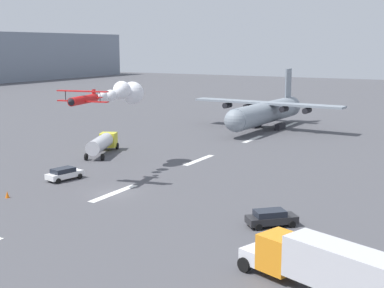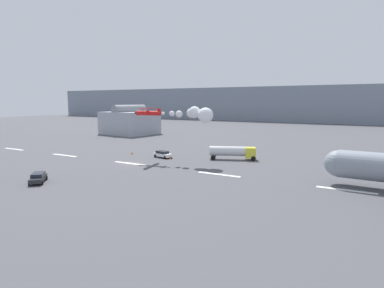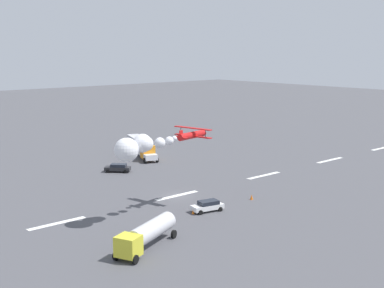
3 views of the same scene
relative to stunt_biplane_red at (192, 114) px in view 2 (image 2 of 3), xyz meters
name	(u,v)px [view 2 (image 2 of 3)]	position (x,y,z in m)	size (l,w,h in m)	color
ground_plane	(130,163)	(-10.83, -6.57, -10.05)	(440.00, 440.00, 0.00)	#4C4C51
runway_stripe_2	(14,149)	(-50.78, -6.57, -10.05)	(8.00, 0.90, 0.01)	white
runway_stripe_3	(65,155)	(-30.80, -6.57, -10.05)	(8.00, 0.90, 0.01)	white
runway_stripe_4	(130,163)	(-10.83, -6.57, -10.05)	(8.00, 0.90, 0.01)	white
runway_stripe_5	(219,174)	(9.15, -6.57, -10.05)	(8.00, 0.90, 0.01)	white
runway_stripe_6	(346,190)	(29.12, -6.57, -10.05)	(8.00, 0.90, 0.01)	white
mountain_ridge_distant	(298,104)	(-10.83, 147.62, 0.84)	(396.00, 16.00, 21.77)	gray
stunt_biplane_red	(192,114)	(0.00, 0.00, 0.00)	(17.50, 6.77, 3.28)	red
fuel_tanker_truck	(233,152)	(5.64, 8.07, -8.30)	(10.03, 6.24, 2.90)	yellow
followme_car_yellow	(38,177)	(-12.73, -25.82, -9.24)	(4.45, 4.58, 1.52)	#262628
airport_staff_sedan	(163,154)	(-8.98, 2.35, -9.24)	(4.78, 2.76, 1.52)	white
hangar_building	(130,122)	(-50.88, 39.80, -5.38)	(19.67, 17.72, 11.28)	#9EA3AD
traffic_cone_near	(132,153)	(-17.88, 2.36, -9.68)	(0.44, 0.44, 0.75)	orange
traffic_cone_far	(170,157)	(-6.76, 1.89, -9.68)	(0.44, 0.44, 0.75)	orange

